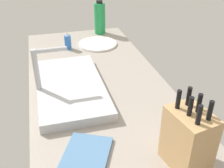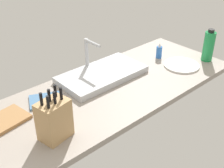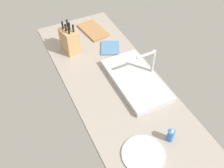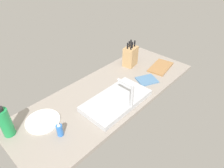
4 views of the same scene
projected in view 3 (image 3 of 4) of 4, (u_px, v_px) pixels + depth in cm
name	position (u px, v px, depth cm)	size (l,w,h in cm)	color
countertop_slab	(114.00, 83.00, 186.41)	(176.97, 65.89, 3.50)	gray
sink_basin	(136.00, 80.00, 183.34)	(56.58, 29.89, 4.14)	#B7BABF
faucet	(151.00, 62.00, 178.96)	(5.50, 15.02, 23.02)	#B7BABF
knife_block	(70.00, 40.00, 201.71)	(16.08, 13.13, 26.10)	tan
cutting_board	(93.00, 30.00, 226.96)	(29.60, 16.47, 1.80)	#9E7042
soap_bottle	(171.00, 135.00, 148.88)	(4.25, 4.25, 11.57)	blue
dinner_plate	(143.00, 154.00, 145.13)	(24.73, 24.73, 1.20)	white
dish_towel	(110.00, 48.00, 210.48)	(17.67, 14.89, 1.20)	teal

